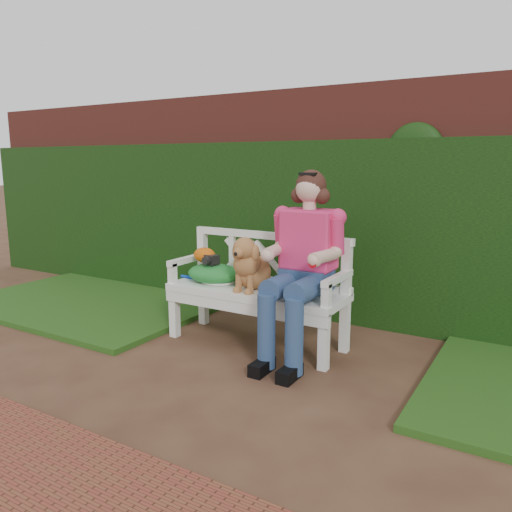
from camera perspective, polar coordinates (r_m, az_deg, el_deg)
The scene contains 11 objects.
ground at distance 3.56m, azimuth -1.98°, elevation -14.27°, with size 60.00×60.00×0.00m, color #41251A.
brick_wall at distance 4.95m, azimuth 10.00°, elevation 5.86°, with size 10.00×0.30×2.20m, color maroon.
ivy_hedge at distance 4.77m, azimuth 8.95°, elevation 2.69°, with size 10.00×0.18×1.70m, color #19450F.
grass_left at distance 5.70m, azimuth -17.63°, elevation -4.86°, with size 2.60×2.00×0.05m, color #244318.
garden_bench at distance 4.18m, azimuth -0.00°, elevation -6.89°, with size 1.58×0.60×0.48m, color white, non-canonical shape.
seated_woman at distance 3.83m, azimuth 5.69°, elevation -1.10°, with size 0.61×0.81×1.44m, color #E64F77, non-canonical shape.
dog at distance 4.02m, azimuth -0.52°, elevation -0.75°, with size 0.30×0.41×0.45m, color brown, non-canonical shape.
tennis_racket at distance 4.32m, azimuth -4.73°, elevation -2.85°, with size 0.57×0.24×0.03m, color white, non-canonical shape.
green_bag at distance 4.32m, azimuth -4.84°, elevation -1.93°, with size 0.48×0.37×0.16m, color #2D6C28, non-canonical shape.
camera_item at distance 4.28m, azimuth -5.14°, elevation -0.40°, with size 0.12×0.09×0.08m, color black.
baseball_glove at distance 4.35m, azimuth -5.91°, elevation 0.12°, with size 0.21×0.15×0.13m, color #C3530C.
Camera 1 is at (1.76, -2.71, 1.50)m, focal length 35.00 mm.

